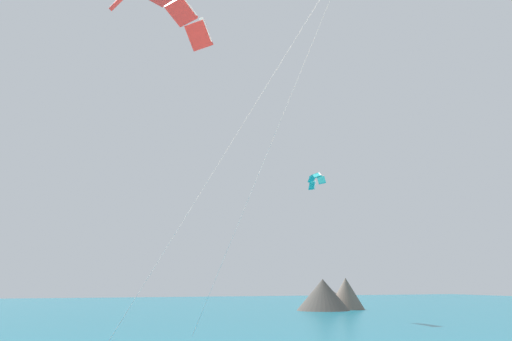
# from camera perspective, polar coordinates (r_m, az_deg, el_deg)

# --- Properties ---
(sea) EXTENTS (200.00, 120.00, 0.20)m
(sea) POSITION_cam_1_polar(r_m,az_deg,el_deg) (79.74, -10.88, -13.83)
(sea) COLOR #146075
(sea) RESTS_ON ground
(kite_primary) EXTENTS (9.51, 11.65, 18.90)m
(kite_primary) POSITION_cam_1_polar(r_m,az_deg,el_deg) (32.73, -9.43, 16.17)
(kite_primary) COLOR red
(kite_distant) EXTENTS (1.55, 4.23, 1.54)m
(kite_distant) POSITION_cam_1_polar(r_m,az_deg,el_deg) (59.31, 6.08, -0.86)
(kite_distant) COLOR teal
(headland_right) EXTENTS (10.58, 10.32, 4.48)m
(headland_right) POSITION_cam_1_polar(r_m,az_deg,el_deg) (78.72, 7.66, -12.66)
(headland_right) COLOR #56514C
(headland_right) RESTS_ON ground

